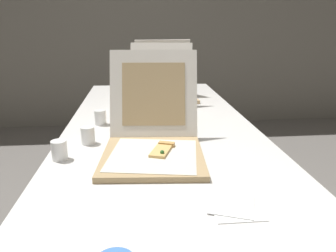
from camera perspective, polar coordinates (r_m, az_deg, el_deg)
name	(u,v)px	position (r m, az deg, el deg)	size (l,w,h in m)	color
wall_back	(145,15)	(3.89, -4.17, 19.28)	(10.00, 0.10, 2.60)	gray
table	(161,135)	(1.59, -1.31, -1.67)	(0.93, 2.26, 0.72)	silver
pizza_box_front	(153,141)	(1.24, -2.67, -2.64)	(0.42, 0.53, 0.38)	tan
pizza_box_middle	(158,104)	(1.79, -1.73, 3.92)	(0.45, 0.56, 0.38)	tan
pizza_box_back	(164,90)	(2.18, -0.66, 6.55)	(0.42, 0.42, 0.39)	tan
cup_white_far	(116,102)	(1.94, -9.36, 4.26)	(0.06, 0.06, 0.07)	white
cup_white_mid	(100,117)	(1.64, -12.09, 1.54)	(0.06, 0.06, 0.07)	white
cup_white_near_center	(88,135)	(1.39, -14.21, -1.63)	(0.06, 0.06, 0.07)	white
cup_white_near_left	(59,150)	(1.26, -18.95, -4.13)	(0.06, 0.06, 0.07)	white
napkin_pile	(234,206)	(0.93, 11.79, -13.98)	(0.16, 0.16, 0.01)	white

